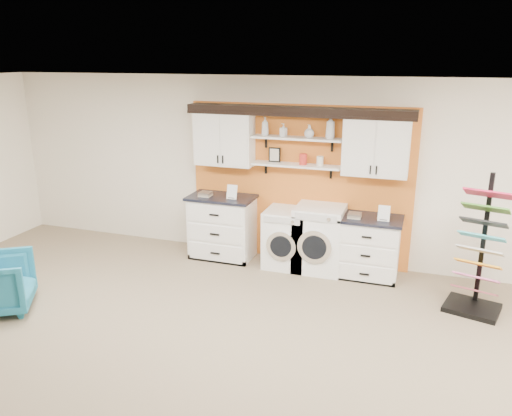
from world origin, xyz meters
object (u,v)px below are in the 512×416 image
(base_cabinet_right, at_px, (368,247))
(dryer, at_px, (319,238))
(base_cabinet_left, at_px, (222,227))
(washer, at_px, (287,238))
(sample_rack, at_px, (477,269))

(base_cabinet_right, bearing_deg, dryer, -179.73)
(base_cabinet_left, height_order, washer, base_cabinet_left)
(base_cabinet_right, height_order, dryer, dryer)
(base_cabinet_left, distance_m, washer, 1.06)
(washer, xyz_separation_m, sample_rack, (2.60, -0.60, 0.10))
(base_cabinet_left, xyz_separation_m, washer, (1.05, -0.00, -0.06))
(dryer, bearing_deg, base_cabinet_right, 0.27)
(dryer, bearing_deg, base_cabinet_left, 179.88)
(dryer, bearing_deg, washer, -180.00)
(washer, xyz_separation_m, dryer, (0.49, 0.00, 0.05))
(washer, height_order, dryer, dryer)
(dryer, height_order, sample_rack, sample_rack)
(base_cabinet_right, relative_size, washer, 1.03)
(washer, relative_size, dryer, 0.90)
(base_cabinet_left, xyz_separation_m, sample_rack, (3.65, -0.61, 0.05))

